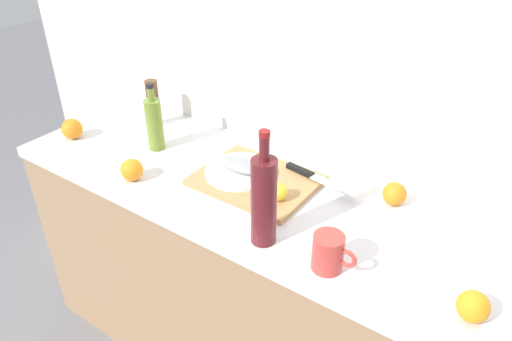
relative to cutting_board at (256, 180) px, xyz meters
name	(u,v)px	position (x,y,z in m)	size (l,w,h in m)	color
back_wall	(326,66)	(0.08, 0.30, 0.34)	(3.20, 0.05, 2.50)	white
kitchen_counter	(270,291)	(0.08, -0.03, -0.46)	(2.00, 0.60, 0.90)	#9E7A56
cutting_board	(256,180)	(0.00, 0.00, 0.00)	(0.40, 0.31, 0.02)	tan
white_plate	(240,171)	(-0.06, -0.01, 0.02)	(0.24, 0.24, 0.01)	white
fish_fillet	(240,165)	(-0.06, -0.01, 0.04)	(0.18, 0.08, 0.04)	gray
chef_knife	(312,176)	(0.16, 0.11, 0.02)	(0.29, 0.07, 0.02)	silver
lemon_0	(278,192)	(0.13, -0.07, 0.04)	(0.06, 0.06, 0.06)	yellow
olive_oil_bottle	(154,123)	(-0.46, -0.02, 0.10)	(0.06, 0.06, 0.27)	olive
wine_bottle	(264,200)	(0.19, -0.24, 0.13)	(0.07, 0.07, 0.36)	#59191E
coffee_mug_0	(329,252)	(0.40, -0.24, 0.04)	(0.13, 0.09, 0.11)	#CC3F38
orange_0	(473,306)	(0.76, -0.19, 0.03)	(0.08, 0.08, 0.08)	orange
orange_1	(394,194)	(0.43, 0.15, 0.03)	(0.08, 0.08, 0.08)	orange
orange_2	(132,170)	(-0.37, -0.23, 0.03)	(0.08, 0.08, 0.08)	orange
orange_3	(72,129)	(-0.80, -0.15, 0.03)	(0.08, 0.08, 0.08)	orange
pepper_mill	(153,103)	(-0.61, 0.13, 0.09)	(0.05, 0.05, 0.20)	brown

